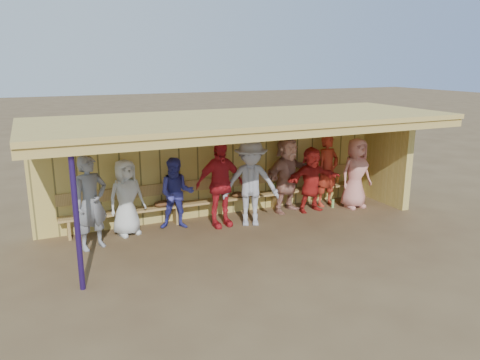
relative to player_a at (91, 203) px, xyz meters
name	(u,v)px	position (x,y,z in m)	size (l,w,h in m)	color
ground	(247,230)	(3.19, -0.32, -0.94)	(90.00, 90.00, 0.00)	brown
player_a	(91,203)	(0.00, 0.00, 0.00)	(0.68, 0.45, 1.87)	gray
player_b	(126,197)	(0.77, 0.49, -0.12)	(0.80, 0.52, 1.64)	silver
player_c	(177,194)	(1.85, 0.42, -0.14)	(0.77, 0.60, 1.59)	#383A9B
player_d	(220,184)	(2.76, 0.17, 0.03)	(1.13, 0.47, 1.93)	red
player_e	(251,183)	(3.42, -0.04, 0.04)	(1.26, 0.72, 1.95)	#9B9BA4
player_f	(287,175)	(4.65, 0.49, -0.01)	(1.72, 0.55, 1.85)	tan
player_g	(328,170)	(5.83, 0.49, -0.02)	(0.67, 0.44, 1.83)	#B6311D
player_h	(356,173)	(6.38, 0.06, -0.05)	(0.86, 0.56, 1.77)	tan
player_extra	(311,179)	(5.20, 0.26, -0.13)	(1.49, 0.47, 1.60)	red
dugout_structure	(249,148)	(3.58, 0.36, 0.76)	(8.80, 3.20, 2.50)	tan
bench	(227,194)	(3.19, 0.79, -0.41)	(7.60, 0.34, 0.93)	tan
dugout_equipment	(222,198)	(3.00, 0.66, -0.45)	(5.50, 0.62, 0.80)	orange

